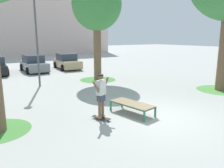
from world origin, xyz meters
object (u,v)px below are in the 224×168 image
skate_box (132,104)px  skateboard (101,118)px  light_post (36,25)px  skater (101,93)px  tree_mid_back (97,5)px  car_grey (34,64)px  car_tan (67,62)px

skate_box → skateboard: (-1.42, 0.13, -0.34)m
skateboard → light_post: size_ratio=0.14×
skater → tree_mid_back: tree_mid_back is taller
car_grey → car_tan: (3.22, 0.00, 0.00)m
skate_box → car_tan: car_tan is taller
skater → skate_box: bearing=-5.2°
tree_mid_back → skate_box: bearing=-109.4°
skateboard → tree_mid_back: (3.95, 7.08, 5.19)m
skater → light_post: (-0.26, 7.28, 2.75)m
skateboard → skater: bearing=113.2°
tree_mid_back → car_grey: 8.62m
skateboard → tree_mid_back: bearing=60.8°
skate_box → skateboard: size_ratio=2.46×
skater → skateboard: bearing=-66.8°
skater → car_tan: skater is taller
skate_box → tree_mid_back: tree_mid_back is taller
skate_box → skater: (-1.42, 0.13, 0.66)m
car_grey → car_tan: size_ratio=0.98×
skate_box → car_grey: 13.95m
skateboard → skate_box: bearing=-5.1°
car_tan → skateboard: bearing=-107.4°
skateboard → skater: size_ratio=0.48×
skateboard → car_grey: (1.11, 13.81, 0.61)m
skateboard → car_tan: (4.33, 13.82, 0.61)m
skate_box → car_grey: car_grey is taller
skateboard → car_tan: 14.49m
car_grey → light_post: size_ratio=0.73×
light_post → skate_box: bearing=-77.3°
skateboard → car_grey: car_grey is taller
skater → car_tan: 14.48m
skater → car_tan: bearing=72.6°
skate_box → tree_mid_back: bearing=70.6°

